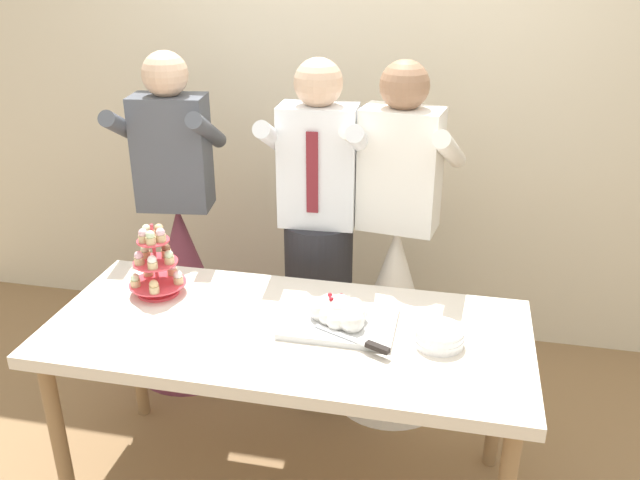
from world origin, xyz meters
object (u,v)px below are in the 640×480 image
cupcake_stand (156,265)px  main_cake_tray (340,315)px  person_groom (318,256)px  person_bride (394,293)px  plate_stack (439,336)px  dessert_table (287,344)px  person_guest (183,269)px

cupcake_stand → main_cake_tray: size_ratio=0.72×
person_groom → person_bride: size_ratio=1.00×
person_bride → plate_stack: bearing=-72.0°
cupcake_stand → person_groom: person_groom is taller
plate_stack → person_bride: (-0.23, 0.71, -0.23)m
dessert_table → person_bride: person_bride is taller
plate_stack → person_groom: 0.91m
dessert_table → plate_stack: (0.56, 0.00, 0.11)m
main_cake_tray → person_guest: person_guest is taller
main_cake_tray → plate_stack: main_cake_tray is taller
person_guest → plate_stack: bearing=-29.5°
person_guest → person_groom: bearing=-4.2°
main_cake_tray → person_groom: size_ratio=0.25×
person_groom → person_guest: bearing=175.8°
person_groom → person_bride: same height
main_cake_tray → dessert_table: bearing=-163.9°
plate_stack → person_bride: person_bride is taller
plate_stack → cupcake_stand: bearing=172.7°
cupcake_stand → plate_stack: cupcake_stand is taller
dessert_table → person_groom: 0.69m
plate_stack → person_guest: (-1.31, 0.74, -0.23)m
person_bride → person_guest: same height
cupcake_stand → person_bride: 1.12m
dessert_table → cupcake_stand: 0.63m
cupcake_stand → main_cake_tray: (0.77, -0.09, -0.09)m
cupcake_stand → person_guest: person_guest is taller
person_bride → person_guest: bearing=178.3°
main_cake_tray → person_bride: bearing=77.8°
dessert_table → person_bride: size_ratio=1.08×
person_bride → cupcake_stand: bearing=-148.5°
person_groom → person_bride: bearing=3.3°
main_cake_tray → person_groom: bearing=109.1°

